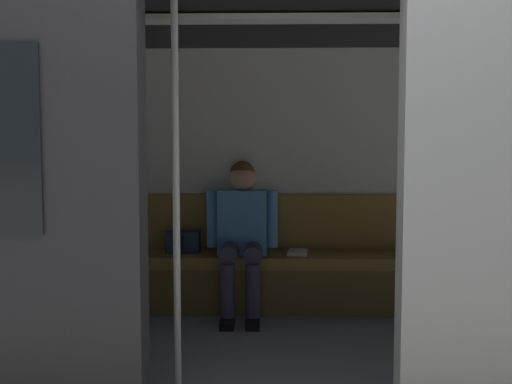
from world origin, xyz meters
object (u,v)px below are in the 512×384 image
Objects in this scene: person_seated at (242,227)px; handbag at (183,242)px; train_car at (257,118)px; grab_pole_door at (176,194)px; book at (298,252)px; bench_seat at (269,268)px.

person_seated is 4.51× the size of handbag.
grab_pole_door is (0.39, 0.64, -0.42)m from train_car.
train_car is 1.46m from handbag.
book is (-0.44, -0.08, -0.21)m from person_seated.
grab_pole_door reaches higher than bench_seat.
handbag is at bearing 5.69° from book.
grab_pole_door reaches higher than person_seated.
book is (-0.91, 0.04, -0.07)m from handbag.
grab_pole_door is (0.26, 1.48, 0.36)m from person_seated.
grab_pole_door is at bearing 97.57° from handbag.
bench_seat is at bearing -94.97° from train_car.
train_car is at bearing 80.22° from book.
bench_seat is 1.74m from grab_pole_door.
train_car is 1.15m from person_seated.
bench_seat is at bearing -165.79° from person_seated.
person_seated reaches higher than handbag.
book is (-0.30, -0.92, -0.99)m from train_car.
handbag is 1.18× the size of book.
person_seated reaches higher than bench_seat.
person_seated is 0.49m from book.
handbag is 0.91m from book.
bench_seat is 0.71m from handbag.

